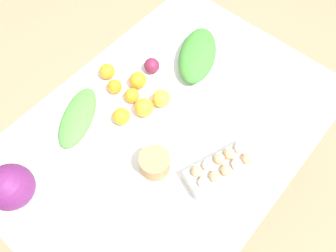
% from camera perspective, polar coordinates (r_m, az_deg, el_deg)
% --- Properties ---
extents(ground_plane, '(8.00, 8.00, 0.00)m').
position_cam_1_polar(ground_plane, '(2.05, 0.00, -9.83)').
color(ground_plane, '#937A5B').
extents(dining_table, '(1.46, 1.03, 0.72)m').
position_cam_1_polar(dining_table, '(1.46, 0.00, -1.87)').
color(dining_table, silver).
rests_on(dining_table, ground_plane).
extents(cabbage_purple, '(0.17, 0.17, 0.17)m').
position_cam_1_polar(cabbage_purple, '(1.32, -25.73, -9.53)').
color(cabbage_purple, '#601E5B').
rests_on(cabbage_purple, dining_table).
extents(egg_carton, '(0.31, 0.20, 0.09)m').
position_cam_1_polar(egg_carton, '(1.28, 9.26, -7.19)').
color(egg_carton, '#B7B7B2').
rests_on(egg_carton, dining_table).
extents(paper_bag, '(0.12, 0.12, 0.09)m').
position_cam_1_polar(paper_bag, '(1.27, -2.31, -6.47)').
color(paper_bag, '#A87F51').
rests_on(paper_bag, dining_table).
extents(greens_bunch_scallion, '(0.37, 0.30, 0.09)m').
position_cam_1_polar(greens_bunch_scallion, '(1.55, 5.16, 12.26)').
color(greens_bunch_scallion, '#3D8433').
rests_on(greens_bunch_scallion, dining_table).
extents(greens_bunch_dandelion, '(0.32, 0.26, 0.06)m').
position_cam_1_polar(greens_bunch_dandelion, '(1.43, -15.42, 1.52)').
color(greens_bunch_dandelion, '#4C933D').
rests_on(greens_bunch_dandelion, dining_table).
extents(beet_root, '(0.07, 0.07, 0.07)m').
position_cam_1_polar(beet_root, '(1.52, -2.85, 10.46)').
color(beet_root, maroon).
rests_on(beet_root, dining_table).
extents(orange_0, '(0.07, 0.07, 0.07)m').
position_cam_1_polar(orange_0, '(1.44, -6.28, 5.31)').
color(orange_0, orange).
rests_on(orange_0, dining_table).
extents(orange_1, '(0.06, 0.06, 0.06)m').
position_cam_1_polar(orange_1, '(1.47, -9.27, 6.80)').
color(orange_1, orange).
rests_on(orange_1, dining_table).
extents(orange_2, '(0.08, 0.08, 0.08)m').
position_cam_1_polar(orange_2, '(1.39, -4.16, 3.22)').
color(orange_2, orange).
rests_on(orange_2, dining_table).
extents(orange_3, '(0.08, 0.08, 0.08)m').
position_cam_1_polar(orange_3, '(1.47, -5.25, 7.93)').
color(orange_3, orange).
rests_on(orange_3, dining_table).
extents(orange_4, '(0.08, 0.08, 0.08)m').
position_cam_1_polar(orange_4, '(1.41, -1.16, 4.84)').
color(orange_4, '#F9A833').
rests_on(orange_4, dining_table).
extents(orange_5, '(0.07, 0.07, 0.07)m').
position_cam_1_polar(orange_5, '(1.53, -10.55, 9.34)').
color(orange_5, orange).
rests_on(orange_5, dining_table).
extents(orange_6, '(0.07, 0.07, 0.07)m').
position_cam_1_polar(orange_6, '(1.38, -8.12, 1.67)').
color(orange_6, orange).
rests_on(orange_6, dining_table).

